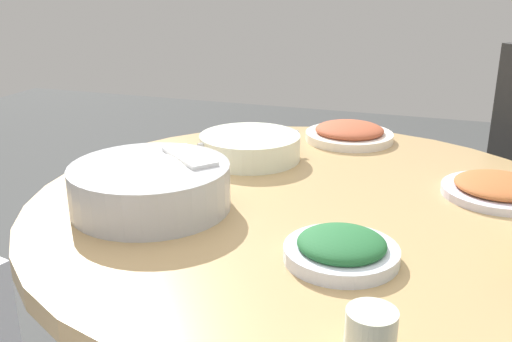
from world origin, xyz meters
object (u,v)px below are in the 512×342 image
at_px(dish_greens, 341,249).
at_px(dish_stirfry, 348,133).
at_px(rice_bowl, 151,186).
at_px(tea_cup_near, 371,333).
at_px(soup_bowl, 250,148).
at_px(dish_tofu_braise, 498,188).
at_px(round_dining_table, 308,261).

height_order(dish_greens, dish_stirfry, same).
relative_size(rice_bowl, tea_cup_near, 4.91).
height_order(rice_bowl, dish_greens, rice_bowl).
distance_m(soup_bowl, dish_stirfry, 0.32).
bearing_deg(tea_cup_near, dish_tofu_braise, 74.04).
distance_m(round_dining_table, dish_greens, 0.32).
xyz_separation_m(soup_bowl, tea_cup_near, (0.40, -0.69, 0.00)).
bearing_deg(round_dining_table, dish_greens, -65.39).
xyz_separation_m(round_dining_table, tea_cup_near, (0.19, -0.48, 0.18)).
xyz_separation_m(rice_bowl, dish_greens, (0.40, -0.10, -0.03)).
relative_size(round_dining_table, dish_stirfry, 4.82).
relative_size(dish_tofu_braise, tea_cup_near, 3.59).
bearing_deg(dish_greens, dish_tofu_braise, 56.35).
bearing_deg(dish_stirfry, soup_bowl, -129.21).
bearing_deg(rice_bowl, round_dining_table, 27.26).
bearing_deg(dish_stirfry, dish_tofu_braise, -39.92).
height_order(rice_bowl, soup_bowl, rice_bowl).
xyz_separation_m(rice_bowl, dish_tofu_braise, (0.66, 0.29, -0.03)).
xyz_separation_m(dish_greens, dish_stirfry, (-0.12, 0.70, 0.00)).
bearing_deg(soup_bowl, dish_greens, -55.01).
height_order(round_dining_table, dish_greens, dish_greens).
bearing_deg(dish_stirfry, tea_cup_near, -78.10).
distance_m(round_dining_table, tea_cup_near, 0.55).
relative_size(round_dining_table, tea_cup_near, 18.13).
bearing_deg(soup_bowl, dish_tofu_braise, -6.61).
bearing_deg(dish_greens, tea_cup_near, -71.06).
bearing_deg(tea_cup_near, round_dining_table, 111.90).
bearing_deg(dish_tofu_braise, tea_cup_near, -105.96).
bearing_deg(dish_tofu_braise, soup_bowl, 173.39).
distance_m(dish_stirfry, tea_cup_near, 0.96).
distance_m(dish_greens, tea_cup_near, 0.25).
bearing_deg(round_dining_table, dish_tofu_braise, 21.08).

